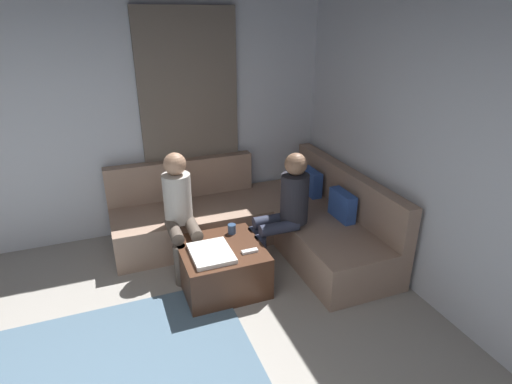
{
  "coord_description": "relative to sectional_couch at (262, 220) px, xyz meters",
  "views": [
    {
      "loc": [
        1.79,
        0.31,
        2.44
      ],
      "look_at": [
        -1.63,
        1.63,
        0.85
      ],
      "focal_mm": 29.32,
      "sensor_mm": 36.0,
      "label": 1
    }
  ],
  "objects": [
    {
      "name": "wall_left",
      "position": [
        -0.86,
        -1.88,
        1.07
      ],
      "size": [
        0.12,
        6.0,
        2.7
      ],
      "primitive_type": "cube",
      "color": "silver",
      "rests_on": "ground_plane"
    },
    {
      "name": "curtain_panel",
      "position": [
        -0.76,
        -0.58,
        0.97
      ],
      "size": [
        0.06,
        1.1,
        2.5
      ],
      "primitive_type": "cube",
      "color": "#726659",
      "rests_on": "ground_plane"
    },
    {
      "name": "sectional_couch",
      "position": [
        0.0,
        0.0,
        0.0
      ],
      "size": [
        2.1,
        2.55,
        0.87
      ],
      "color": "#9E7F6B",
      "rests_on": "ground_plane"
    },
    {
      "name": "ottoman",
      "position": [
        0.61,
        -0.66,
        -0.07
      ],
      "size": [
        0.76,
        0.76,
        0.42
      ],
      "primitive_type": "cube",
      "color": "#4C2D1E",
      "rests_on": "ground_plane"
    },
    {
      "name": "folded_blanket",
      "position": [
        0.71,
        -0.78,
        0.16
      ],
      "size": [
        0.44,
        0.36,
        0.04
      ],
      "primitive_type": "cube",
      "color": "white",
      "rests_on": "ottoman"
    },
    {
      "name": "coffee_mug",
      "position": [
        0.39,
        -0.48,
        0.19
      ],
      "size": [
        0.08,
        0.08,
        0.1
      ],
      "primitive_type": "cylinder",
      "color": "#334C72",
      "rests_on": "ottoman"
    },
    {
      "name": "game_remote",
      "position": [
        0.79,
        -0.44,
        0.15
      ],
      "size": [
        0.05,
        0.15,
        0.02
      ],
      "primitive_type": "cube",
      "color": "white",
      "rests_on": "ottoman"
    },
    {
      "name": "person_on_couch_back",
      "position": [
        0.48,
        0.06,
        0.38
      ],
      "size": [
        0.3,
        0.6,
        1.2
      ],
      "rotation": [
        0.0,
        0.0,
        3.14
      ],
      "color": "#2D3347",
      "rests_on": "ground_plane"
    },
    {
      "name": "person_on_couch_side",
      "position": [
        0.15,
        -0.93,
        0.38
      ],
      "size": [
        0.6,
        0.3,
        1.2
      ],
      "rotation": [
        0.0,
        0.0,
        -1.57
      ],
      "color": "brown",
      "rests_on": "ground_plane"
    }
  ]
}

